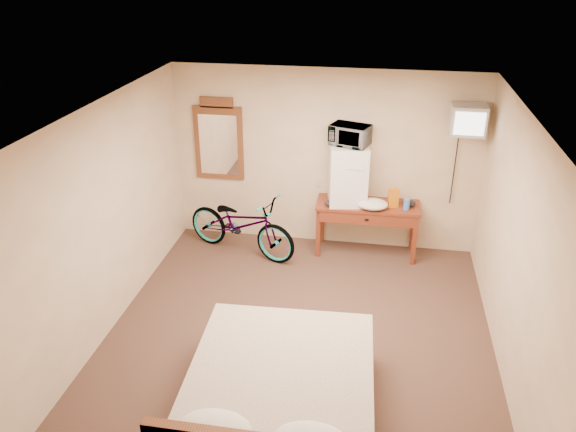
# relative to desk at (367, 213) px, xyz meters

# --- Properties ---
(room) EXTENTS (4.60, 4.64, 2.50)m
(room) POSITION_rel_desk_xyz_m (-0.63, -2.00, 0.62)
(room) COLOR #422B21
(room) RESTS_ON ground
(desk) EXTENTS (1.40, 0.56, 0.75)m
(desk) POSITION_rel_desk_xyz_m (0.00, 0.00, 0.00)
(desk) COLOR maroon
(desk) RESTS_ON floor
(mini_fridge) EXTENTS (0.57, 0.55, 0.81)m
(mini_fridge) POSITION_rel_desk_xyz_m (-0.29, 0.05, 0.52)
(mini_fridge) COLOR white
(mini_fridge) RESTS_ON desk
(microwave) EXTENTS (0.57, 0.47, 0.27)m
(microwave) POSITION_rel_desk_xyz_m (-0.29, 0.05, 1.06)
(microwave) COLOR white
(microwave) RESTS_ON mini_fridge
(snack_bag) EXTENTS (0.15, 0.11, 0.27)m
(snack_bag) POSITION_rel_desk_xyz_m (0.33, -0.01, 0.25)
(snack_bag) COLOR orange
(snack_bag) RESTS_ON desk
(blue_cup) EXTENTS (0.08, 0.08, 0.15)m
(blue_cup) POSITION_rel_desk_xyz_m (0.50, -0.06, 0.19)
(blue_cup) COLOR #407BDA
(blue_cup) RESTS_ON desk
(cloth_cream) EXTENTS (0.41, 0.32, 0.13)m
(cloth_cream) POSITION_rel_desk_xyz_m (0.06, -0.11, 0.18)
(cloth_cream) COLOR white
(cloth_cream) RESTS_ON desk
(cloth_dark_a) EXTENTS (0.24, 0.18, 0.09)m
(cloth_dark_a) POSITION_rel_desk_xyz_m (-0.45, -0.12, 0.16)
(cloth_dark_a) COLOR black
(cloth_dark_a) RESTS_ON desk
(cloth_dark_b) EXTENTS (0.18, 0.15, 0.08)m
(cloth_dark_b) POSITION_rel_desk_xyz_m (0.54, 0.06, 0.16)
(cloth_dark_b) COLOR black
(cloth_dark_b) RESTS_ON desk
(crt_television) EXTENTS (0.43, 0.56, 0.37)m
(crt_television) POSITION_rel_desk_xyz_m (1.14, 0.02, 1.34)
(crt_television) COLOR black
(crt_television) RESTS_ON room
(wall_mirror) EXTENTS (0.69, 0.04, 1.18)m
(wall_mirror) POSITION_rel_desk_xyz_m (-2.12, 0.27, 0.82)
(wall_mirror) COLOR brown
(wall_mirror) RESTS_ON room
(bicycle) EXTENTS (1.78, 1.11, 0.88)m
(bicycle) POSITION_rel_desk_xyz_m (-1.71, -0.25, -0.19)
(bicycle) COLOR black
(bicycle) RESTS_ON floor
(bed) EXTENTS (1.72, 2.22, 0.90)m
(bed) POSITION_rel_desk_xyz_m (-0.61, -3.37, -0.34)
(bed) COLOR brown
(bed) RESTS_ON floor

